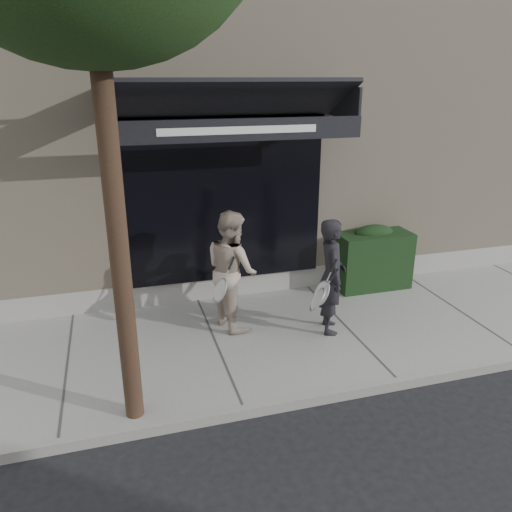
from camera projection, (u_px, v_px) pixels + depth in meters
name	position (u px, v px, depth m)	size (l,w,h in m)	color
ground	(344.00, 331.00, 7.66)	(80.00, 80.00, 0.00)	black
sidewalk	(344.00, 328.00, 7.64)	(20.00, 3.00, 0.12)	gray
curb	(398.00, 384.00, 6.24)	(20.00, 0.10, 0.14)	gray
building_facade	(254.00, 121.00, 11.20)	(14.30, 8.04, 5.64)	#BAA78E
hedge	(372.00, 257.00, 8.85)	(1.30, 0.70, 1.14)	black
pedestrian_front	(331.00, 277.00, 7.18)	(0.77, 0.91, 1.71)	black
pedestrian_back	(232.00, 270.00, 7.34)	(0.88, 1.02, 1.78)	#AF9C8C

